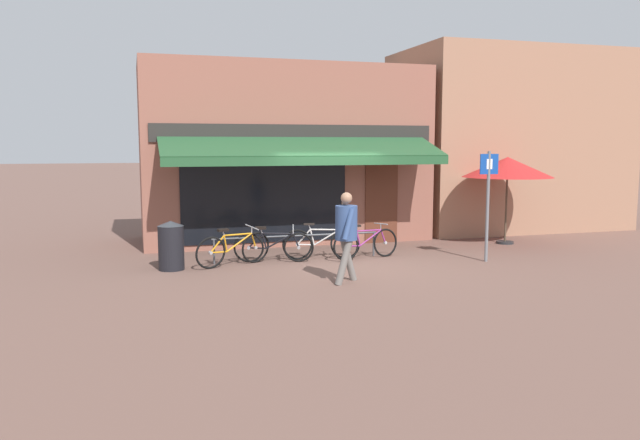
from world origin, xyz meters
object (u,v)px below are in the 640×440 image
(bicycle_black, at_px, (273,246))
(pedestrian_adult, at_px, (346,228))
(bicycle_orange, at_px, (234,249))
(parking_sign, at_px, (488,194))
(cafe_parasol, at_px, (508,167))
(bicycle_silver, at_px, (321,243))
(bicycle_purple, at_px, (366,243))
(litter_bin, at_px, (171,245))

(bicycle_black, relative_size, pedestrian_adult, 1.01)
(bicycle_orange, xyz_separation_m, parking_sign, (5.44, -1.08, 1.12))
(bicycle_orange, relative_size, cafe_parasol, 0.74)
(bicycle_orange, distance_m, bicycle_silver, 2.05)
(bicycle_black, xyz_separation_m, bicycle_purple, (2.10, -0.15, -0.00))
(bicycle_purple, distance_m, parking_sign, 2.90)
(bicycle_orange, height_order, pedestrian_adult, pedestrian_adult)
(bicycle_orange, relative_size, parking_sign, 0.70)
(litter_bin, bearing_deg, bicycle_orange, 0.98)
(pedestrian_adult, distance_m, parking_sign, 3.86)
(bicycle_orange, xyz_separation_m, bicycle_purple, (3.00, 0.00, -0.02))
(pedestrian_adult, bearing_deg, bicycle_orange, 117.15)
(bicycle_black, xyz_separation_m, bicycle_silver, (1.13, 0.13, 0.01))
(parking_sign, bearing_deg, bicycle_orange, 168.82)
(parking_sign, bearing_deg, litter_bin, 171.11)
(bicycle_black, bearing_deg, cafe_parasol, 21.69)
(bicycle_black, bearing_deg, bicycle_orange, -156.17)
(bicycle_purple, height_order, pedestrian_adult, pedestrian_adult)
(bicycle_silver, bearing_deg, bicycle_black, -162.32)
(bicycle_silver, bearing_deg, pedestrian_adult, -84.92)
(bicycle_orange, distance_m, pedestrian_adult, 2.90)
(bicycle_silver, relative_size, pedestrian_adult, 1.03)
(bicycle_black, relative_size, parking_sign, 0.71)
(bicycle_black, bearing_deg, parking_sign, -1.08)
(bicycle_black, relative_size, cafe_parasol, 0.75)
(parking_sign, bearing_deg, cafe_parasol, 48.55)
(bicycle_orange, distance_m, litter_bin, 1.30)
(pedestrian_adult, height_order, cafe_parasol, cafe_parasol)
(bicycle_orange, height_order, cafe_parasol, cafe_parasol)
(parking_sign, bearing_deg, bicycle_silver, 158.22)
(bicycle_silver, distance_m, litter_bin, 3.34)
(pedestrian_adult, distance_m, litter_bin, 3.79)
(bicycle_orange, height_order, parking_sign, parking_sign)
(bicycle_orange, distance_m, bicycle_purple, 3.00)
(bicycle_black, height_order, bicycle_silver, bicycle_silver)
(parking_sign, bearing_deg, bicycle_purple, 156.12)
(bicycle_orange, bearing_deg, pedestrian_adult, -72.66)
(bicycle_silver, distance_m, parking_sign, 3.84)
(bicycle_purple, relative_size, cafe_parasol, 0.73)
(bicycle_silver, xyz_separation_m, bicycle_purple, (0.97, -0.28, -0.01))
(bicycle_silver, xyz_separation_m, cafe_parasol, (5.25, 0.72, 1.62))
(bicycle_orange, relative_size, pedestrian_adult, 1.00)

